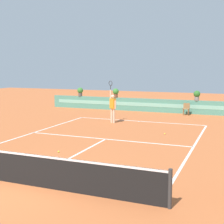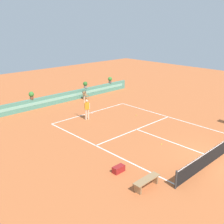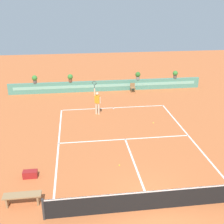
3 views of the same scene
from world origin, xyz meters
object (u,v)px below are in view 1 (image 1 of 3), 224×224
object	(u,v)px
tennis_ball_near_baseline	(59,152)
potted_plant_far_left	(80,91)
tennis_ball_mid_court	(165,134)
tennis_player	(113,106)
potted_plant_left	(116,92)
potted_plant_right	(197,95)
ball_kid_chair	(186,108)

from	to	relation	value
tennis_ball_near_baseline	potted_plant_far_left	bearing A→B (deg)	113.88
tennis_ball_mid_court	tennis_ball_near_baseline	bearing A→B (deg)	-122.33
tennis_player	potted_plant_left	distance (m)	6.01
tennis_player	potted_plant_left	world-z (taller)	tennis_player
tennis_ball_mid_court	potted_plant_far_left	xyz separation A→B (m)	(-8.93, 7.86, 1.38)
tennis_ball_near_baseline	potted_plant_right	size ratio (longest dim) A/B	0.09
tennis_player	tennis_ball_mid_court	size ratio (longest dim) A/B	38.01
tennis_player	potted_plant_far_left	world-z (taller)	tennis_player
tennis_player	potted_plant_right	world-z (taller)	tennis_player
potted_plant_left	potted_plant_right	size ratio (longest dim) A/B	1.00
ball_kid_chair	potted_plant_far_left	size ratio (longest dim) A/B	1.17
tennis_ball_near_baseline	potted_plant_left	size ratio (longest dim) A/B	0.09
potted_plant_left	ball_kid_chair	bearing A→B (deg)	-7.32
tennis_ball_mid_court	potted_plant_far_left	bearing A→B (deg)	138.66
ball_kid_chair	tennis_ball_near_baseline	world-z (taller)	ball_kid_chair
potted_plant_right	ball_kid_chair	bearing A→B (deg)	-130.06
tennis_ball_near_baseline	tennis_ball_mid_court	size ratio (longest dim) A/B	1.00
potted_plant_far_left	tennis_ball_mid_court	bearing A→B (deg)	-41.34
tennis_player	potted_plant_far_left	distance (m)	7.68
potted_plant_far_left	potted_plant_right	world-z (taller)	same
tennis_player	potted_plant_left	bearing A→B (deg)	109.46
tennis_ball_mid_court	potted_plant_left	xyz separation A→B (m)	(-5.75, 7.86, 1.38)
ball_kid_chair	tennis_player	distance (m)	6.19
potted_plant_far_left	tennis_player	bearing A→B (deg)	-47.52
tennis_ball_near_baseline	potted_plant_right	xyz separation A→B (m)	(3.77, 12.92, 1.38)
ball_kid_chair	tennis_player	size ratio (longest dim) A/B	0.33
tennis_ball_mid_court	potted_plant_far_left	distance (m)	11.97
ball_kid_chair	potted_plant_left	size ratio (longest dim) A/B	1.17
potted_plant_left	potted_plant_far_left	size ratio (longest dim) A/B	1.00
tennis_ball_mid_court	potted_plant_far_left	size ratio (longest dim) A/B	0.09
tennis_player	potted_plant_right	bearing A→B (deg)	52.67
tennis_player	potted_plant_far_left	size ratio (longest dim) A/B	3.57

